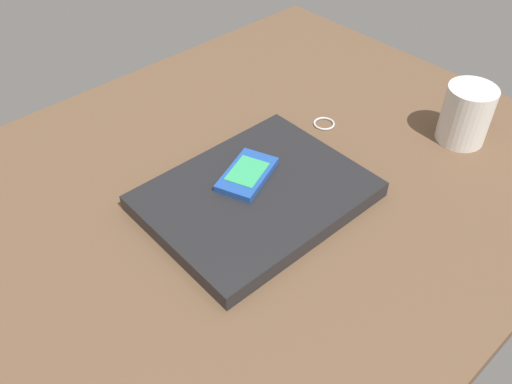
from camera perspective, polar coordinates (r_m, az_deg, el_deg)
The scene contains 5 objects.
desk_surface at distance 78.76cm, azimuth -5.33°, elevation -2.67°, with size 120.00×80.00×3.00cm, color brown.
laptop_closed at distance 77.68cm, azimuth 0.00°, elevation -0.42°, with size 30.65×23.68×2.46cm, color black.
cell_phone_on_laptop at distance 78.58cm, azimuth -0.94°, elevation 1.91°, with size 11.28×8.97×1.15cm.
coffee_mug at distance 94.01cm, azimuth 21.43°, elevation 7.72°, with size 11.42×7.85×9.69cm.
key_ring at distance 94.22cm, azimuth 7.22°, elevation 7.20°, with size 3.71×3.71×0.36cm, color silver.
Camera 1 is at (-32.23, -45.47, 57.15)cm, focal length 37.77 mm.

